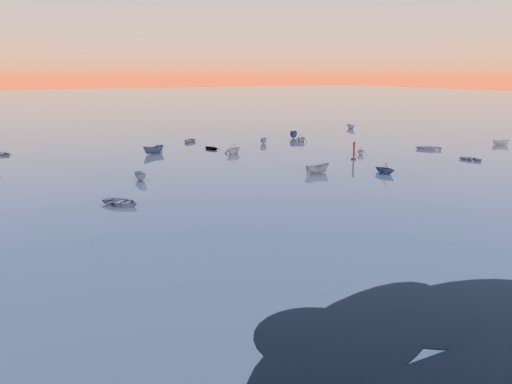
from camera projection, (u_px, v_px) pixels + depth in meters
ground at (118, 133)px, 117.34m from camera, size 600.00×600.00×0.00m
mud_lobes at (493, 309)px, 30.50m from camera, size 140.00×6.00×0.07m
moored_fleet at (187, 165)px, 76.94m from camera, size 124.00×58.00×1.20m
boat_near_left at (121, 205)px, 54.20m from camera, size 4.69×4.01×1.10m
boat_near_center at (317, 173)px, 70.92m from camera, size 1.82×3.98×1.36m
boat_near_right at (385, 174)px, 70.64m from camera, size 3.78×2.20×1.24m
channel_marker at (354, 152)px, 81.43m from camera, size 0.90×0.90×3.18m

